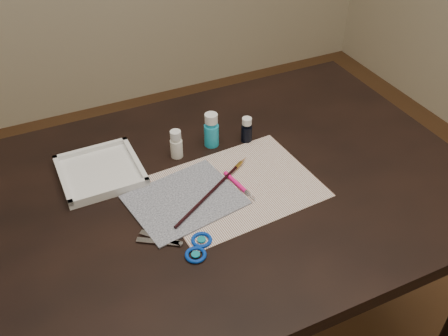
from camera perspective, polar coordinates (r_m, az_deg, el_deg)
name	(u,v)px	position (r m, az deg, el deg)	size (l,w,h in m)	color
table	(224,277)	(1.55, 0.00, -12.30)	(1.30, 0.90, 0.75)	black
paper	(237,186)	(1.27, 1.52, -2.11)	(0.39, 0.30, 0.00)	white
canvas	(185,200)	(1.23, -4.50, -3.65)	(0.26, 0.21, 0.00)	black
paint_bottle_white	(176,144)	(1.35, -5.48, 2.76)	(0.03, 0.03, 0.08)	white
paint_bottle_cyan	(211,130)	(1.39, -1.46, 4.39)	(0.04, 0.04, 0.10)	#1DA6CB
paint_bottle_navy	(247,130)	(1.41, 2.60, 4.41)	(0.03, 0.03, 0.08)	black
paintbrush	(214,189)	(1.25, -1.21, -2.46)	(0.32, 0.01, 0.01)	black
craft_knife	(240,186)	(1.26, 1.87, -2.11)	(0.13, 0.01, 0.01)	#FF147E
scissors	(173,245)	(1.13, -5.86, -8.70)	(0.19, 0.09, 0.01)	silver
palette_tray	(100,171)	(1.34, -13.96, -0.33)	(0.20, 0.20, 0.02)	white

